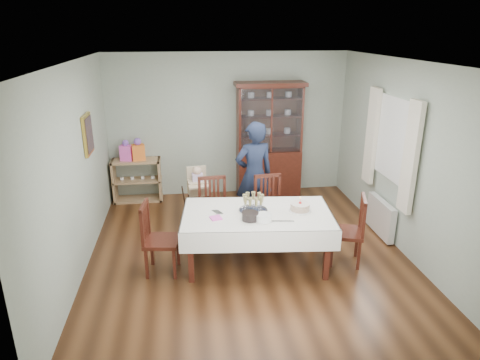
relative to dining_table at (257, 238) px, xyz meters
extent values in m
plane|color=#593319|center=(-0.08, 0.29, -0.38)|extent=(5.00, 5.00, 0.00)
plane|color=#9EAA99|center=(-0.08, 2.79, 0.97)|extent=(4.50, 0.00, 4.50)
plane|color=#9EAA99|center=(-2.33, 0.29, 0.97)|extent=(0.00, 5.00, 5.00)
plane|color=#9EAA99|center=(2.17, 0.29, 0.97)|extent=(0.00, 5.00, 5.00)
plane|color=white|center=(-0.08, 0.29, 2.32)|extent=(5.00, 5.00, 0.00)
cube|color=#471B11|center=(0.00, 0.00, 0.34)|extent=(2.00, 1.23, 0.06)
cube|color=white|center=(0.00, 0.00, 0.37)|extent=(2.10, 1.34, 0.01)
cube|color=#471B11|center=(0.67, 2.55, 0.07)|extent=(1.20, 0.45, 0.90)
cube|color=white|center=(0.67, 2.36, 1.12)|extent=(1.12, 0.01, 1.16)
cube|color=#471B11|center=(0.67, 2.55, 1.76)|extent=(1.30, 0.48, 0.07)
cube|color=tan|center=(-1.83, 2.57, -0.36)|extent=(0.90, 0.38, 0.04)
cube|color=tan|center=(-1.83, 2.57, 0.02)|extent=(0.90, 0.38, 0.03)
cube|color=tan|center=(-1.83, 2.57, 0.40)|extent=(0.90, 0.38, 0.04)
cube|color=tan|center=(-2.25, 2.57, 0.02)|extent=(0.04, 0.38, 0.80)
cube|color=tan|center=(-1.41, 2.57, 0.02)|extent=(0.04, 0.38, 0.80)
cube|color=gold|center=(-2.30, 1.09, 1.27)|extent=(0.04, 0.48, 0.58)
cube|color=white|center=(2.14, 0.59, 1.17)|extent=(0.04, 1.02, 1.22)
cube|color=silver|center=(2.08, -0.03, 1.07)|extent=(0.07, 0.30, 1.55)
cube|color=silver|center=(2.08, 1.21, 1.07)|extent=(0.07, 0.30, 1.55)
cube|color=white|center=(2.08, 0.59, -0.08)|extent=(0.10, 0.80, 0.55)
cube|color=#471B11|center=(-0.53, 0.70, 0.07)|extent=(0.47, 0.47, 0.05)
cube|color=#471B11|center=(-0.54, 0.90, 0.34)|extent=(0.43, 0.07, 0.53)
cube|color=#471B11|center=(0.33, 0.67, 0.07)|extent=(0.49, 0.49, 0.05)
cube|color=#471B11|center=(0.31, 0.87, 0.34)|extent=(0.43, 0.08, 0.53)
cube|color=#471B11|center=(-1.28, -0.05, 0.07)|extent=(0.50, 0.50, 0.05)
cube|color=#471B11|center=(-1.48, -0.03, 0.34)|extent=(0.10, 0.42, 0.52)
cube|color=#471B11|center=(1.22, -0.13, 0.06)|extent=(0.55, 0.55, 0.05)
cube|color=#471B11|center=(1.41, -0.19, 0.33)|extent=(0.16, 0.41, 0.52)
imported|color=#151D31|center=(0.16, 1.23, 0.49)|extent=(0.71, 0.55, 1.74)
cube|color=tan|center=(-0.74, 1.46, 0.24)|extent=(0.35, 0.31, 0.23)
cube|color=tan|center=(-0.74, 1.46, 0.43)|extent=(0.32, 0.09, 0.26)
cube|color=tan|center=(-0.74, 1.46, 0.31)|extent=(0.35, 0.18, 0.03)
cube|color=silver|center=(-0.74, 1.46, 0.39)|extent=(0.18, 0.15, 0.17)
sphere|color=beige|center=(-0.74, 1.46, 0.52)|extent=(0.14, 0.14, 0.14)
cylinder|color=silver|center=(-0.05, 0.06, 0.38)|extent=(0.39, 0.39, 0.01)
torus|color=silver|center=(-0.05, 0.06, 0.39)|extent=(0.39, 0.39, 0.02)
cylinder|color=white|center=(0.58, -0.02, 0.38)|extent=(0.30, 0.30, 0.02)
cylinder|color=brown|center=(0.58, -0.02, 0.44)|extent=(0.26, 0.26, 0.09)
cylinder|color=silver|center=(0.58, -0.02, 0.49)|extent=(0.26, 0.26, 0.01)
cylinder|color=#F24C4C|center=(0.58, -0.02, 0.53)|extent=(0.01, 0.01, 0.07)
sphere|color=yellow|center=(0.58, -0.02, 0.57)|extent=(0.02, 0.02, 0.02)
cylinder|color=black|center=(-0.13, -0.21, 0.43)|extent=(0.26, 0.26, 0.10)
cylinder|color=white|center=(0.04, -0.26, 0.42)|extent=(0.26, 0.26, 0.09)
cube|color=#FF5DD3|center=(-0.56, -0.11, 0.38)|extent=(0.17, 0.17, 0.02)
cube|color=silver|center=(0.27, -0.32, 0.38)|extent=(0.30, 0.07, 0.01)
cube|color=#FF5DD3|center=(-1.98, 2.55, 0.56)|extent=(0.24, 0.18, 0.28)
sphere|color=#E533B2|center=(-1.98, 2.55, 0.75)|extent=(0.11, 0.11, 0.11)
cube|color=orange|center=(-1.77, 2.55, 0.56)|extent=(0.25, 0.20, 0.29)
sphere|color=#E533B2|center=(-1.77, 2.55, 0.76)|extent=(0.13, 0.13, 0.13)
camera|label=1|loc=(-0.93, -5.17, 2.72)|focal=32.00mm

